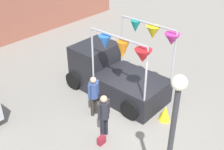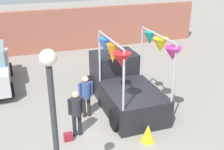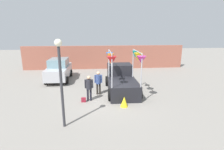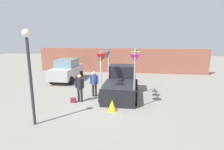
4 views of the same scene
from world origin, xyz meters
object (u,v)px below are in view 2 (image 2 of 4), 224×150
Objects in this scene: street_lamp at (54,117)px; folded_kite_bundle_sunflower at (148,133)px; person_vendor at (86,93)px; vendor_truck at (123,83)px; handbag at (68,137)px; person_customer at (76,109)px.

street_lamp is 6.64× the size of folded_kite_bundle_sunflower.
vendor_truck is at bearing 18.61° from person_vendor.
folded_kite_bundle_sunflower is (1.45, -2.14, -0.67)m from person_vendor.
vendor_truck is 14.90× the size of handbag.
person_vendor is (0.59, 1.06, -0.00)m from person_customer.
person_customer is 3.53m from street_lamp.
folded_kite_bundle_sunflower is (2.39, -0.88, 0.16)m from handbag.
handbag is 0.47× the size of folded_kite_bundle_sunflower.
person_vendor is 2.69× the size of folded_kite_bundle_sunflower.
street_lamp is at bearing -112.27° from person_vendor.
person_vendor is 1.78m from handbag.
person_vendor is at bearing 67.73° from street_lamp.
person_customer is 2.41m from folded_kite_bundle_sunflower.
vendor_truck is 3.25m from handbag.
street_lamp reaches higher than person_vendor.
person_customer reaches higher than person_vendor.
vendor_truck reaches higher than person_customer.
vendor_truck reaches higher than handbag.
person_vendor reaches higher than folded_kite_bundle_sunflower.
street_lamp is (-1.64, -4.01, 1.62)m from person_vendor.
person_vendor is 5.76× the size of handbag.
street_lamp is at bearing -125.80° from vendor_truck.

